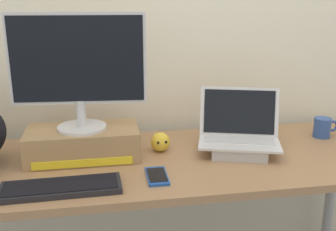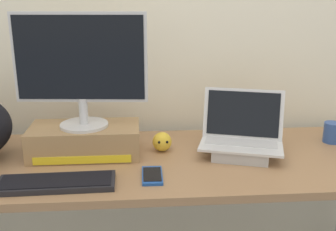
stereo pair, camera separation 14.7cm
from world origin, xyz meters
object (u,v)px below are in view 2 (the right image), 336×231
toner_box_yellow (85,140)px  open_laptop (241,142)px  desktop_monitor (80,66)px  coffee_mug (333,132)px  cell_phone (152,175)px  external_keyboard (56,183)px  plush_toy (162,142)px

toner_box_yellow → open_laptop: (0.64, -0.05, -0.01)m
desktop_monitor → open_laptop: bearing=0.7°
open_laptop → coffee_mug: 0.46m
toner_box_yellow → cell_phone: 0.36m
desktop_monitor → external_keyboard: bearing=-98.4°
cell_phone → external_keyboard: bearing=-171.5°
desktop_monitor → external_keyboard: (-0.07, -0.29, -0.36)m
desktop_monitor → cell_phone: bearing=-37.0°
open_laptop → external_keyboard: open_laptop is taller
cell_phone → plush_toy: plush_toy is taller
coffee_mug → plush_toy: (-0.77, -0.05, -0.01)m
external_keyboard → plush_toy: (0.39, 0.30, 0.03)m
external_keyboard → cell_phone: bearing=6.4°
desktop_monitor → external_keyboard: desktop_monitor is taller
toner_box_yellow → desktop_monitor: 0.31m
desktop_monitor → external_keyboard: 0.46m
open_laptop → coffee_mug: size_ratio=3.17×
toner_box_yellow → plush_toy: toner_box_yellow is taller
coffee_mug → plush_toy: size_ratio=1.47×
desktop_monitor → coffee_mug: bearing=8.3°
open_laptop → plush_toy: (-0.32, 0.06, -0.01)m
toner_box_yellow → desktop_monitor: size_ratio=0.85×
plush_toy → external_keyboard: bearing=-142.3°
external_keyboard → cell_phone: (0.34, 0.05, -0.01)m
toner_box_yellow → open_laptop: bearing=-4.5°
cell_phone → toner_box_yellow: bearing=138.6°
toner_box_yellow → coffee_mug: 1.09m
desktop_monitor → open_laptop: desktop_monitor is taller
open_laptop → desktop_monitor: bearing=-167.5°
external_keyboard → plush_toy: bearing=36.4°
desktop_monitor → external_keyboard: size_ratio=1.28×
toner_box_yellow → plush_toy: (0.32, 0.01, -0.02)m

